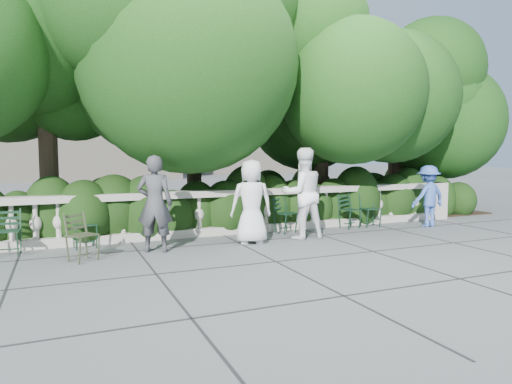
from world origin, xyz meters
name	(u,v)px	position (x,y,z in m)	size (l,w,h in m)	color
ground	(277,248)	(0.00, 0.00, 0.00)	(90.00, 90.00, 0.00)	#52555A
balustrade	(242,212)	(0.00, 1.80, 0.49)	(12.00, 0.44, 1.00)	#9E998E
shrub_hedge	(225,225)	(0.00, 3.00, 0.00)	(15.00, 2.60, 1.70)	black
tree_canopy	(247,69)	(0.69, 3.19, 3.96)	(15.04, 6.52, 6.78)	#3F3023
chair_a	(7,258)	(-4.68, 1.12, 0.00)	(0.44, 0.48, 0.84)	black
chair_b	(87,249)	(-3.36, 1.30, 0.00)	(0.44, 0.48, 0.84)	black
chair_c	(290,234)	(0.96, 1.27, 0.00)	(0.44, 0.48, 0.84)	black
chair_e	(354,229)	(2.66, 1.23, 0.00)	(0.44, 0.48, 0.84)	black
chair_f	(373,228)	(3.20, 1.19, 0.00)	(0.44, 0.48, 0.84)	black
chair_weathered	(89,262)	(-3.39, 0.20, 0.00)	(0.44, 0.48, 0.84)	black
person_businessman	(251,202)	(-0.27, 0.60, 0.85)	(0.83, 0.54, 1.70)	silver
person_woman_grey	(155,204)	(-2.20, 0.58, 0.89)	(0.65, 0.43, 1.79)	#393A3E
person_casual_man	(303,193)	(0.93, 0.66, 0.96)	(0.94, 0.73, 1.93)	white
person_older_blue	(428,196)	(4.53, 0.80, 0.76)	(0.98, 0.56, 1.51)	#3959AB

